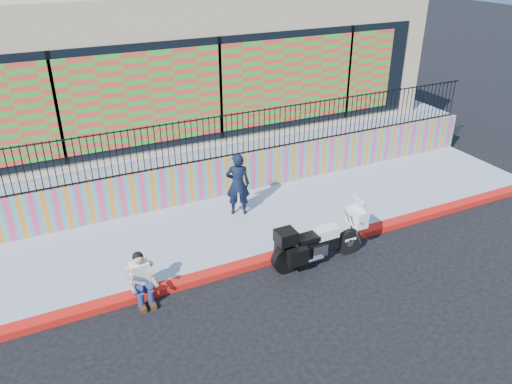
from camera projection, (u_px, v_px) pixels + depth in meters
ground at (292, 255)px, 11.50m from camera, size 90.00×90.00×0.00m
red_curb at (292, 252)px, 11.47m from camera, size 16.00×0.30×0.15m
sidewalk at (260, 220)px, 12.79m from camera, size 16.00×3.00×0.15m
mural_wall at (235, 174)px, 13.79m from camera, size 16.00×0.20×1.10m
metal_fence at (234, 135)px, 13.26m from camera, size 15.80×0.04×1.20m
elevated_platform at (178, 122)px, 17.91m from camera, size 16.00×10.00×1.25m
storefront_building at (175, 48)px, 16.54m from camera, size 14.00×8.06×4.00m
police_motorcycle at (318, 240)px, 10.97m from camera, size 2.24×0.74×1.39m
police_officer at (238, 184)px, 12.57m from camera, size 0.71×0.60×1.66m
seated_man at (142, 283)px, 9.84m from camera, size 0.54×0.71×1.06m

